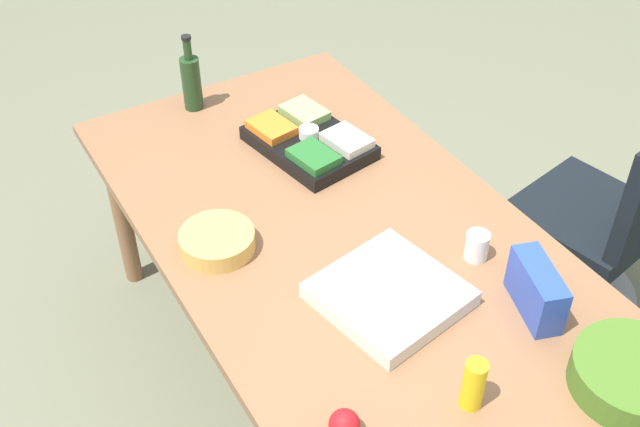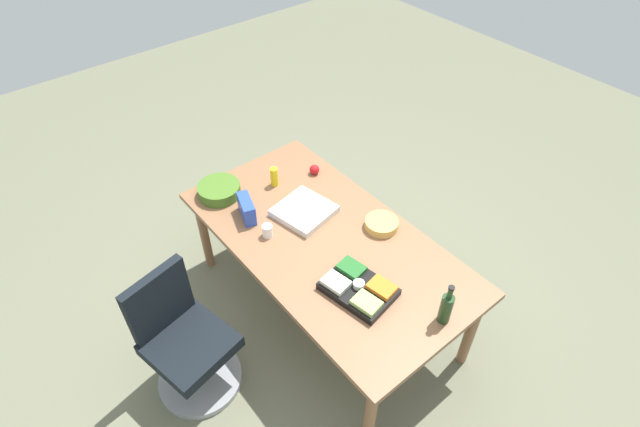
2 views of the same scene
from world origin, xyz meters
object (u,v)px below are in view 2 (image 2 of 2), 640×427
object	(u,v)px
pizza_box	(304,211)
office_chair	(187,347)
chip_bag_blue	(247,209)
mustard_bottle	(274,177)
veggie_tray	(359,288)
salad_bowl	(219,190)
paper_cup	(267,231)
apple_red	(314,170)
chip_bowl	(381,224)
conference_table	(326,246)
wine_bottle	(446,308)

from	to	relation	value
pizza_box	office_chair	bearing A→B (deg)	88.16
office_chair	chip_bag_blue	world-z (taller)	office_chair
office_chair	pizza_box	world-z (taller)	office_chair
office_chair	mustard_bottle	world-z (taller)	office_chair
veggie_tray	salad_bowl	size ratio (longest dim) A/B	1.50
pizza_box	chip_bag_blue	world-z (taller)	chip_bag_blue
chip_bag_blue	paper_cup	bearing A→B (deg)	-179.36
apple_red	pizza_box	world-z (taller)	apple_red
office_chair	mustard_bottle	bearing A→B (deg)	-63.34
paper_cup	chip_bowl	bearing A→B (deg)	-123.29
office_chair	salad_bowl	xyz separation A→B (m)	(0.73, -0.74, 0.44)
apple_red	salad_bowl	world-z (taller)	salad_bowl
apple_red	chip_bag_blue	distance (m)	0.67
salad_bowl	paper_cup	distance (m)	0.57
chip_bowl	salad_bowl	xyz separation A→B (m)	(1.00, 0.68, 0.01)
chip_bowl	conference_table	bearing A→B (deg)	67.34
chip_bag_blue	wine_bottle	bearing A→B (deg)	-164.70
salad_bowl	chip_bag_blue	xyz separation A→B (m)	(-0.33, -0.03, 0.03)
chip_bowl	salad_bowl	world-z (taller)	salad_bowl
pizza_box	chip_bag_blue	xyz separation A→B (m)	(0.23, 0.33, 0.05)
veggie_tray	salad_bowl	xyz separation A→B (m)	(1.31, 0.18, 0.01)
veggie_tray	paper_cup	xyz separation A→B (m)	(0.74, 0.15, 0.01)
veggie_tray	wine_bottle	bearing A→B (deg)	-152.32
veggie_tray	apple_red	bearing A→B (deg)	-25.77
veggie_tray	pizza_box	distance (m)	0.77
veggie_tray	wine_bottle	world-z (taller)	wine_bottle
mustard_bottle	chip_bowl	bearing A→B (deg)	-160.26
conference_table	salad_bowl	size ratio (longest dim) A/B	6.73
chip_bowl	paper_cup	world-z (taller)	paper_cup
pizza_box	chip_bag_blue	size ratio (longest dim) A/B	1.64
conference_table	apple_red	xyz separation A→B (m)	(0.60, -0.38, 0.11)
chip_bag_blue	office_chair	bearing A→B (deg)	117.40
conference_table	paper_cup	xyz separation A→B (m)	(0.27, 0.28, 0.12)
conference_table	office_chair	world-z (taller)	office_chair
office_chair	chip_bowl	distance (m)	1.51
conference_table	chip_bowl	distance (m)	0.41
veggie_tray	pizza_box	xyz separation A→B (m)	(0.76, -0.17, -0.01)
chip_bowl	salad_bowl	bearing A→B (deg)	34.27
salad_bowl	mustard_bottle	world-z (taller)	mustard_bottle
wine_bottle	paper_cup	world-z (taller)	wine_bottle
chip_bag_blue	wine_bottle	size ratio (longest dim) A/B	0.74
apple_red	wine_bottle	world-z (taller)	wine_bottle
pizza_box	wine_bottle	bearing A→B (deg)	172.41
salad_bowl	paper_cup	xyz separation A→B (m)	(-0.57, -0.03, 0.00)
conference_table	mustard_bottle	world-z (taller)	mustard_bottle
chip_bag_blue	paper_cup	distance (m)	0.25
veggie_tray	pizza_box	world-z (taller)	veggie_tray
chip_bowl	paper_cup	distance (m)	0.78
apple_red	mustard_bottle	xyz separation A→B (m)	(0.08, 0.32, 0.04)
office_chair	chip_bag_blue	distance (m)	0.99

